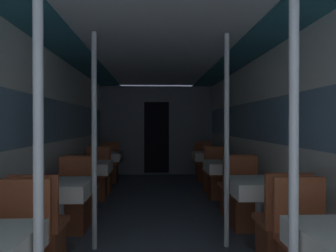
{
  "coord_description": "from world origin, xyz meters",
  "views": [
    {
      "loc": [
        -0.08,
        -0.95,
        1.32
      ],
      "look_at": [
        0.09,
        2.95,
        1.29
      ],
      "focal_mm": 35.0,
      "sensor_mm": 36.0,
      "label": 1
    }
  ],
  "objects_px": {
    "chair_right_far_2": "(219,182)",
    "chair_left_near_2": "(82,198)",
    "dining_table_right_1": "(260,190)",
    "chair_left_near_3": "(101,178)",
    "chair_left_far_1": "(73,208)",
    "support_pole_right_1": "(227,140)",
    "dining_table_right_3": "(208,158)",
    "chair_left_near_1": "(40,242)",
    "dining_table_left_1": "(59,192)",
    "dining_table_left_3": "(106,158)",
    "dining_table_left_2": "(90,170)",
    "chair_right_far_3": "(204,169)",
    "support_pole_left_1": "(94,140)",
    "chair_right_near_1": "(281,238)",
    "chair_right_near_3": "(213,177)",
    "support_pole_left_0": "(38,157)",
    "chair_right_near_2": "(235,196)",
    "chair_left_far_2": "(96,183)",
    "chair_left_far_3": "(109,169)",
    "chair_right_far_1": "(245,206)",
    "dining_table_right_2": "(226,169)",
    "support_pole_right_0": "(294,156)"
  },
  "relations": [
    {
      "from": "chair_left_far_3",
      "to": "chair_right_far_3",
      "type": "bearing_deg",
      "value": -180.0
    },
    {
      "from": "chair_right_near_1",
      "to": "chair_right_far_1",
      "type": "xyz_separation_m",
      "value": [
        0.0,
        1.14,
        0.0
      ]
    },
    {
      "from": "chair_left_near_1",
      "to": "dining_table_left_3",
      "type": "height_order",
      "value": "chair_left_near_1"
    },
    {
      "from": "support_pole_right_0",
      "to": "chair_right_near_2",
      "type": "xyz_separation_m",
      "value": [
        0.37,
        2.77,
        -0.85
      ]
    },
    {
      "from": "support_pole_right_0",
      "to": "dining_table_right_2",
      "type": "xyz_separation_m",
      "value": [
        0.37,
        3.34,
        -0.54
      ]
    },
    {
      "from": "chair_left_near_3",
      "to": "dining_table_right_1",
      "type": "height_order",
      "value": "chair_left_near_3"
    },
    {
      "from": "chair_right_near_1",
      "to": "chair_right_far_2",
      "type": "xyz_separation_m",
      "value": [
        0.0,
        2.82,
        0.0
      ]
    },
    {
      "from": "chair_left_near_3",
      "to": "support_pole_right_1",
      "type": "bearing_deg",
      "value": -57.36
    },
    {
      "from": "chair_right_far_2",
      "to": "chair_left_near_2",
      "type": "bearing_deg",
      "value": 28.11
    },
    {
      "from": "chair_left_near_3",
      "to": "chair_left_far_1",
      "type": "bearing_deg",
      "value": -90.0
    },
    {
      "from": "chair_left_near_2",
      "to": "chair_right_far_3",
      "type": "distance_m",
      "value": 3.54
    },
    {
      "from": "support_pole_left_0",
      "to": "dining_table_left_3",
      "type": "relative_size",
      "value": 3.19
    },
    {
      "from": "support_pole_left_1",
      "to": "dining_table_left_2",
      "type": "bearing_deg",
      "value": 102.42
    },
    {
      "from": "dining_table_right_1",
      "to": "chair_left_near_2",
      "type": "bearing_deg",
      "value": 152.84
    },
    {
      "from": "dining_table_left_1",
      "to": "dining_table_left_3",
      "type": "distance_m",
      "value": 3.34
    },
    {
      "from": "dining_table_left_2",
      "to": "chair_right_far_2",
      "type": "distance_m",
      "value": 2.24
    },
    {
      "from": "chair_right_far_2",
      "to": "chair_left_far_1",
      "type": "bearing_deg",
      "value": 37.96
    },
    {
      "from": "dining_table_left_2",
      "to": "chair_left_near_2",
      "type": "height_order",
      "value": "chair_left_near_2"
    },
    {
      "from": "chair_left_far_1",
      "to": "chair_left_near_3",
      "type": "xyz_separation_m",
      "value": [
        0.0,
        2.2,
        0.0
      ]
    },
    {
      "from": "chair_left_near_3",
      "to": "dining_table_right_3",
      "type": "distance_m",
      "value": 2.24
    },
    {
      "from": "chair_left_far_2",
      "to": "dining_table_left_3",
      "type": "height_order",
      "value": "chair_left_far_2"
    },
    {
      "from": "support_pole_right_1",
      "to": "dining_table_right_3",
      "type": "height_order",
      "value": "support_pole_right_1"
    },
    {
      "from": "support_pole_right_1",
      "to": "chair_right_far_2",
      "type": "relative_size",
      "value": 2.54
    },
    {
      "from": "chair_left_near_1",
      "to": "chair_left_far_1",
      "type": "bearing_deg",
      "value": 90.0
    },
    {
      "from": "chair_left_far_1",
      "to": "chair_right_far_2",
      "type": "relative_size",
      "value": 1.0
    },
    {
      "from": "dining_table_right_3",
      "to": "chair_right_far_3",
      "type": "relative_size",
      "value": 0.8
    },
    {
      "from": "chair_left_far_3",
      "to": "support_pole_right_1",
      "type": "bearing_deg",
      "value": 114.38
    },
    {
      "from": "chair_left_near_1",
      "to": "chair_right_far_2",
      "type": "bearing_deg",
      "value": 52.73
    },
    {
      "from": "chair_right_near_3",
      "to": "support_pole_left_0",
      "type": "bearing_deg",
      "value": -111.78
    },
    {
      "from": "chair_right_near_1",
      "to": "dining_table_left_1",
      "type": "bearing_deg",
      "value": 165.05
    },
    {
      "from": "chair_left_near_3",
      "to": "dining_table_left_2",
      "type": "bearing_deg",
      "value": -90.0
    },
    {
      "from": "support_pole_right_1",
      "to": "dining_table_right_2",
      "type": "xyz_separation_m",
      "value": [
        0.37,
        1.67,
        -0.54
      ]
    },
    {
      "from": "support_pole_right_1",
      "to": "chair_right_far_3",
      "type": "height_order",
      "value": "support_pole_right_1"
    },
    {
      "from": "chair_left_near_2",
      "to": "chair_right_near_3",
      "type": "xyz_separation_m",
      "value": [
        2.14,
        1.67,
        0.0
      ]
    },
    {
      "from": "dining_table_left_2",
      "to": "support_pole_right_1",
      "type": "height_order",
      "value": "support_pole_right_1"
    },
    {
      "from": "support_pole_right_0",
      "to": "dining_table_right_3",
      "type": "xyz_separation_m",
      "value": [
        0.37,
        5.02,
        -0.54
      ]
    },
    {
      "from": "support_pole_left_1",
      "to": "support_pole_right_1",
      "type": "xyz_separation_m",
      "value": [
        1.41,
        0.0,
        0.0
      ]
    },
    {
      "from": "support_pole_left_1",
      "to": "support_pole_left_0",
      "type": "bearing_deg",
      "value": -90.0
    },
    {
      "from": "chair_right_far_2",
      "to": "chair_right_near_2",
      "type": "bearing_deg",
      "value": 90.0
    },
    {
      "from": "dining_table_left_1",
      "to": "chair_left_near_2",
      "type": "distance_m",
      "value": 1.14
    },
    {
      "from": "dining_table_left_1",
      "to": "chair_right_near_2",
      "type": "bearing_deg",
      "value": 27.16
    },
    {
      "from": "dining_table_right_1",
      "to": "chair_right_far_2",
      "type": "relative_size",
      "value": 0.8
    },
    {
      "from": "chair_left_near_1",
      "to": "chair_left_near_2",
      "type": "distance_m",
      "value": 1.67
    },
    {
      "from": "support_pole_right_0",
      "to": "dining_table_right_3",
      "type": "bearing_deg",
      "value": 85.8
    },
    {
      "from": "chair_left_near_1",
      "to": "chair_right_far_2",
      "type": "distance_m",
      "value": 3.54
    },
    {
      "from": "chair_left_near_1",
      "to": "dining_table_right_3",
      "type": "bearing_deg",
      "value": 61.31
    },
    {
      "from": "support_pole_left_1",
      "to": "dining_table_right_3",
      "type": "xyz_separation_m",
      "value": [
        1.78,
        3.34,
        -0.54
      ]
    },
    {
      "from": "dining_table_left_2",
      "to": "dining_table_left_3",
      "type": "height_order",
      "value": "same"
    },
    {
      "from": "chair_left_far_2",
      "to": "chair_right_near_1",
      "type": "bearing_deg",
      "value": 127.27
    },
    {
      "from": "chair_left_near_3",
      "to": "support_pole_right_0",
      "type": "bearing_deg",
      "value": -68.22
    }
  ]
}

